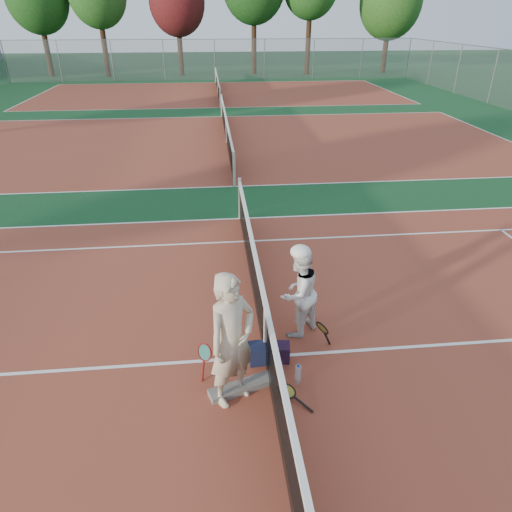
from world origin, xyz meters
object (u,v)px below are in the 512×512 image
at_px(racket_black_held, 322,336).
at_px(racket_spare, 287,392).
at_px(racket_red, 205,361).
at_px(sports_bag_navy, 262,353).
at_px(player_b, 298,293).
at_px(player_a, 232,341).
at_px(water_bottle, 298,375).
at_px(sports_bag_purple, 278,352).
at_px(net_main, 265,331).

bearing_deg(racket_black_held, racket_spare, 19.74).
relative_size(racket_red, sports_bag_navy, 1.51).
distance_m(player_b, racket_red, 1.85).
bearing_deg(sports_bag_navy, player_b, 44.90).
relative_size(player_a, water_bottle, 6.57).
bearing_deg(sports_bag_navy, sports_bag_purple, 1.51).
bearing_deg(water_bottle, sports_bag_purple, 112.08).
distance_m(player_a, racket_spare, 1.19).
xyz_separation_m(racket_black_held, sports_bag_purple, (-0.71, -0.17, -0.13)).
bearing_deg(racket_red, sports_bag_navy, -38.37).
height_order(player_b, sports_bag_navy, player_b).
height_order(player_b, water_bottle, player_b).
bearing_deg(sports_bag_purple, net_main, 157.89).
relative_size(sports_bag_purple, water_bottle, 1.17).
relative_size(net_main, sports_bag_navy, 28.03).
bearing_deg(racket_red, player_a, -104.19).
relative_size(racket_black_held, sports_bag_purple, 1.56).
relative_size(racket_black_held, water_bottle, 1.83).
bearing_deg(player_a, sports_bag_navy, 19.23).
height_order(player_a, racket_black_held, player_a).
xyz_separation_m(sports_bag_navy, water_bottle, (0.47, -0.52, -0.00)).
height_order(racket_black_held, water_bottle, racket_black_held).
xyz_separation_m(sports_bag_navy, sports_bag_purple, (0.26, 0.01, -0.01)).
xyz_separation_m(player_b, water_bottle, (-0.20, -1.19, -0.63)).
bearing_deg(player_a, net_main, 18.85).
distance_m(racket_black_held, racket_spare, 1.18).
xyz_separation_m(player_a, racket_black_held, (1.44, 0.87, -0.71)).
bearing_deg(net_main, player_a, -124.36).
relative_size(net_main, racket_black_held, 20.00).
distance_m(racket_red, racket_spare, 1.25).
relative_size(player_b, racket_spare, 2.62).
bearing_deg(player_b, net_main, 5.80).
relative_size(player_a, racket_red, 3.33).
height_order(racket_black_held, racket_spare, racket_black_held).
xyz_separation_m(racket_spare, sports_bag_purple, (-0.01, 0.76, 0.08)).
relative_size(net_main, player_b, 7.01).
distance_m(sports_bag_purple, water_bottle, 0.57).
height_order(net_main, racket_red, net_main).
height_order(player_a, sports_bag_navy, player_a).
bearing_deg(sports_bag_purple, sports_bag_navy, -178.49).
distance_m(player_a, sports_bag_purple, 1.32).
height_order(racket_red, racket_black_held, racket_red).
bearing_deg(player_a, sports_bag_purple, 7.34).
xyz_separation_m(racket_spare, sports_bag_navy, (-0.27, 0.76, 0.09)).
relative_size(net_main, sports_bag_purple, 31.21).
height_order(player_a, sports_bag_purple, player_a).
distance_m(racket_red, water_bottle, 1.36).
height_order(sports_bag_navy, water_bottle, sports_bag_navy).
distance_m(player_b, sports_bag_navy, 1.14).
bearing_deg(player_a, racket_red, 94.48).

